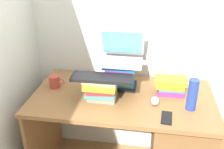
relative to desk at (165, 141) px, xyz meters
name	(u,v)px	position (x,y,z in m)	size (l,w,h in m)	color
wall_back	(130,12)	(-0.33, 0.42, 0.88)	(6.00, 0.06, 2.60)	silver
wall_left	(6,20)	(-1.15, 0.03, 0.88)	(0.05, 6.00, 2.60)	silver
desk	(165,141)	(0.00, 0.00, 0.00)	(1.31, 0.70, 0.78)	olive
book_stack_tall	(120,76)	(-0.37, 0.13, 0.46)	(0.25, 0.21, 0.21)	black
book_stack_keyboard_riser	(101,89)	(-0.48, -0.04, 0.44)	(0.25, 0.20, 0.15)	gray
book_stack_side	(171,86)	(0.01, 0.12, 0.42)	(0.23, 0.15, 0.12)	#8C338C
laptop	(121,54)	(-0.37, 0.19, 0.61)	(0.33, 0.27, 0.22)	#B7BABF
keyboard	(102,78)	(-0.47, -0.04, 0.52)	(0.42, 0.14, 0.02)	black
computer_mouse	(155,101)	(-0.10, -0.04, 0.37)	(0.06, 0.10, 0.04)	#A5A8AD
mug	(55,81)	(-0.86, 0.08, 0.40)	(0.12, 0.08, 0.09)	#B23F33
water_bottle	(192,95)	(0.14, -0.07, 0.46)	(0.07, 0.07, 0.22)	#263FA5
cell_phone	(167,118)	(-0.02, -0.21, 0.36)	(0.07, 0.14, 0.01)	black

